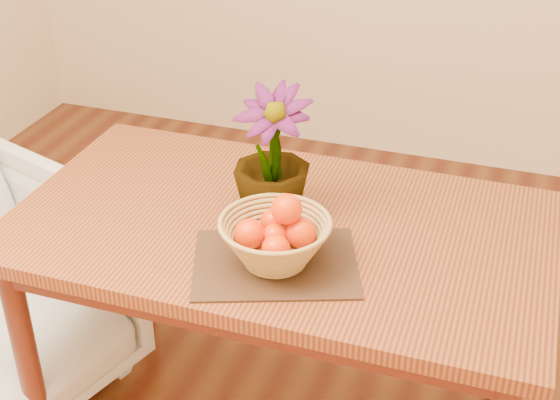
% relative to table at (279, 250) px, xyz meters
% --- Properties ---
extents(table, '(1.40, 0.80, 0.75)m').
position_rel_table_xyz_m(table, '(0.00, 0.00, 0.00)').
color(table, brown).
rests_on(table, floor).
extents(placemat, '(0.47, 0.41, 0.01)m').
position_rel_table_xyz_m(placemat, '(0.05, -0.18, 0.09)').
color(placemat, '#3C2115').
rests_on(placemat, table).
extents(wicker_basket, '(0.27, 0.27, 0.11)m').
position_rel_table_xyz_m(wicker_basket, '(0.05, -0.18, 0.15)').
color(wicker_basket, '#A77E45').
rests_on(wicker_basket, placemat).
extents(orange_pile, '(0.19, 0.18, 0.13)m').
position_rel_table_xyz_m(orange_pile, '(0.06, -0.18, 0.19)').
color(orange_pile, red).
rests_on(orange_pile, wicker_basket).
extents(potted_plant, '(0.22, 0.22, 0.36)m').
position_rel_table_xyz_m(potted_plant, '(-0.03, 0.02, 0.27)').
color(potted_plant, '#1F4814').
rests_on(potted_plant, table).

